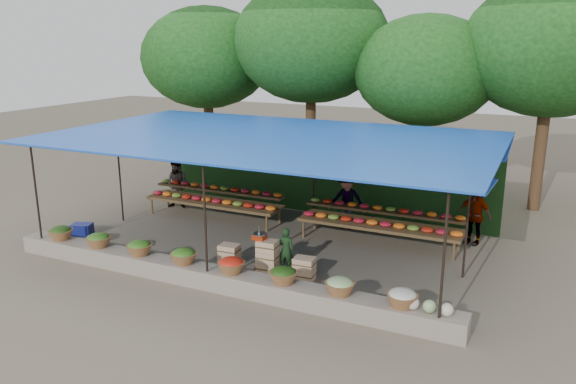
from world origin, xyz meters
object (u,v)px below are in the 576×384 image
at_px(weighing_scale, 259,236).
at_px(crate_counter, 266,260).
at_px(vendor_seated, 286,250).
at_px(blue_crate_front, 57,245).
at_px(blue_crate_back, 82,229).

bearing_deg(weighing_scale, crate_counter, 0.00).
xyz_separation_m(vendor_seated, blue_crate_front, (-5.76, -1.25, -0.39)).
bearing_deg(weighing_scale, blue_crate_back, 178.53).
distance_m(vendor_seated, blue_crate_back, 6.05).
bearing_deg(vendor_seated, blue_crate_front, 5.31).
relative_size(blue_crate_front, blue_crate_back, 0.85).
distance_m(blue_crate_front, blue_crate_back, 1.17).
height_order(weighing_scale, blue_crate_back, weighing_scale).
bearing_deg(weighing_scale, blue_crate_front, -169.21).
bearing_deg(blue_crate_front, crate_counter, 11.88).
xyz_separation_m(weighing_scale, vendor_seated, (0.54, 0.26, -0.33)).
bearing_deg(crate_counter, blue_crate_back, 178.57).
distance_m(crate_counter, blue_crate_front, 5.48).
bearing_deg(weighing_scale, vendor_seated, 25.68).
relative_size(crate_counter, vendor_seated, 2.29).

